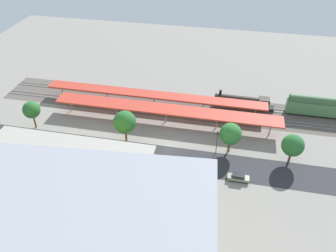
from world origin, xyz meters
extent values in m
plane|color=gray|center=(0.00, 0.00, 0.00)|extent=(173.76, 173.76, 0.00)
cube|color=#5B544C|center=(0.00, -20.46, 0.00)|extent=(108.61, 13.78, 0.01)
cube|color=#2D2D33|center=(0.00, 3.25, 0.00)|extent=(108.60, 9.04, 0.01)
cube|color=#9E9EA8|center=(0.00, -24.05, 0.18)|extent=(108.60, 0.16, 0.12)
cube|color=#9E9EA8|center=(0.00, -22.61, 0.18)|extent=(108.60, 0.16, 0.12)
cube|color=#9E9EA8|center=(0.00, -18.31, 0.18)|extent=(108.60, 0.16, 0.12)
cube|color=#9E9EA8|center=(0.00, -16.87, 0.18)|extent=(108.60, 0.16, 0.12)
cube|color=#C63D2D|center=(3.13, -11.69, 4.04)|extent=(61.40, 5.27, 0.39)
cylinder|color=slate|center=(-24.49, -11.68, 1.92)|extent=(0.30, 0.30, 3.84)
cylinder|color=slate|center=(-10.68, -11.69, 1.92)|extent=(0.30, 0.30, 3.84)
cylinder|color=slate|center=(3.13, -11.69, 1.92)|extent=(0.30, 0.30, 3.84)
cylinder|color=slate|center=(16.95, -11.70, 1.92)|extent=(0.30, 0.30, 3.84)
cylinder|color=slate|center=(30.76, -11.70, 1.92)|extent=(0.30, 0.30, 3.84)
cube|color=#C63D2D|center=(8.11, -18.87, 3.74)|extent=(64.03, 4.15, 0.46)
cylinder|color=slate|center=(-20.70, -18.86, 1.76)|extent=(0.30, 0.30, 3.51)
cylinder|color=slate|center=(-6.29, -18.87, 1.76)|extent=(0.30, 0.30, 3.51)
cylinder|color=slate|center=(8.11, -18.87, 1.76)|extent=(0.30, 0.30, 3.51)
cylinder|color=slate|center=(22.52, -18.88, 1.76)|extent=(0.30, 0.30, 3.51)
cylinder|color=slate|center=(36.93, -18.88, 1.76)|extent=(0.30, 0.30, 3.51)
cube|color=black|center=(-17.54, -23.33, 0.50)|extent=(17.03, 2.29, 1.00)
cylinder|color=black|center=(-16.03, -23.33, 2.27)|extent=(13.99, 2.54, 2.54)
cube|color=black|center=(-23.02, -23.33, 1.83)|extent=(3.04, 2.74, 3.66)
cylinder|color=black|center=(-10.53, -23.34, 4.24)|extent=(0.70, 0.70, 1.40)
cube|color=black|center=(-37.71, -23.33, 0.30)|extent=(15.19, 2.33, 0.60)
cube|color=#4C7F4C|center=(-37.71, -23.33, 2.39)|extent=(16.88, 2.92, 3.59)
cylinder|color=#355935|center=(-37.71, -23.33, 4.44)|extent=(16.21, 2.91, 2.91)
cube|color=black|center=(-17.18, 7.09, 0.15)|extent=(4.00, 1.66, 0.30)
cube|color=gray|center=(-17.18, 7.09, 0.66)|extent=(4.76, 1.73, 0.73)
cube|color=#1E2328|center=(-17.18, 7.09, 1.36)|extent=(2.67, 1.52, 0.68)
cube|color=black|center=(-10.01, 6.55, 0.15)|extent=(3.47, 1.77, 0.30)
cube|color=#474C51|center=(-10.01, 6.55, 0.68)|extent=(4.12, 1.86, 0.75)
cube|color=#1E2328|center=(-10.01, 6.55, 1.31)|extent=(2.33, 1.59, 0.51)
cube|color=black|center=(-3.26, 6.44, 0.15)|extent=(3.98, 1.67, 0.30)
cube|color=#474C51|center=(-3.26, 6.44, 0.72)|extent=(4.73, 1.75, 0.84)
cube|color=#1E2328|center=(-3.26, 6.44, 1.41)|extent=(2.65, 1.53, 0.54)
cube|color=black|center=(4.74, 6.25, 0.15)|extent=(4.05, 1.90, 0.30)
cube|color=black|center=(4.74, 6.25, 0.71)|extent=(4.82, 2.00, 0.81)
cube|color=#1E2328|center=(4.74, 6.25, 1.44)|extent=(2.72, 1.71, 0.65)
cube|color=yellow|center=(14.13, 26.29, 7.17)|extent=(30.02, 18.79, 14.34)
cube|color=#ADA89E|center=(14.13, 26.29, 14.54)|extent=(30.62, 19.39, 0.40)
cube|color=black|center=(23.26, 12.44, 0.25)|extent=(9.34, 2.54, 0.50)
cube|color=white|center=(22.18, 12.47, 1.90)|extent=(7.20, 2.75, 2.80)
cube|color=silver|center=(26.82, 12.35, 1.66)|extent=(2.21, 2.62, 2.33)
cylinder|color=brown|center=(11.25, -1.63, 1.84)|extent=(0.53, 0.53, 3.68)
sphere|color=#28662D|center=(11.25, -1.63, 5.65)|extent=(5.61, 5.61, 5.61)
cylinder|color=brown|center=(-14.47, -2.45, 1.73)|extent=(0.54, 0.54, 3.47)
sphere|color=#2D7233|center=(-14.47, -2.45, 5.31)|extent=(5.25, 5.25, 5.25)
cylinder|color=brown|center=(36.64, -2.06, 1.99)|extent=(0.43, 0.43, 3.98)
sphere|color=#28662D|center=(36.64, -2.06, 5.56)|extent=(4.50, 4.50, 4.50)
cylinder|color=brown|center=(-28.60, -1.52, 1.54)|extent=(0.53, 0.53, 3.08)
sphere|color=#28662D|center=(-28.60, -1.52, 4.89)|extent=(5.16, 5.16, 5.16)
cylinder|color=#333333|center=(-11.53, -1.12, 2.81)|extent=(0.16, 0.16, 5.62)
cube|color=black|center=(-11.53, -1.12, 6.07)|extent=(0.36, 0.36, 0.90)
sphere|color=red|center=(-11.31, -1.12, 6.07)|extent=(0.20, 0.20, 0.20)
camera|label=1|loc=(-12.97, 62.99, 53.77)|focal=36.40mm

